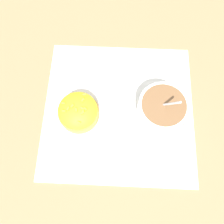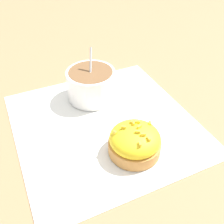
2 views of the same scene
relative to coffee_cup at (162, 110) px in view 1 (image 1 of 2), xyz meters
The scene contains 4 objects.
ground_plane 0.09m from the coffee_cup, ahead, with size 3.00×3.00×0.00m, color #93704C.
paper_napkin 0.09m from the coffee_cup, ahead, with size 0.31×0.31×0.00m.
coffee_cup is the anchor object (origin of this frame).
frosted_pastry 0.16m from the coffee_cup, ahead, with size 0.08×0.08×0.05m.
Camera 1 is at (0.01, 0.15, 0.43)m, focal length 35.00 mm.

